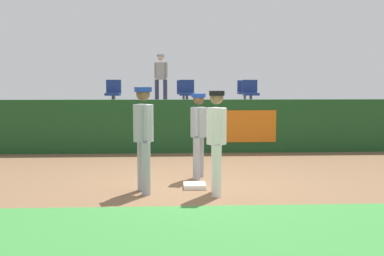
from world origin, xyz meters
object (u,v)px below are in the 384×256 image
object	(u,v)px
first_base	(195,186)
seat_back_left	(114,91)
seat_back_right	(245,91)
seat_front_center	(187,92)
seat_front_right	(250,92)
player_fielder_home	(217,135)
player_runner_visitor	(143,132)
player_coach_visitor	(199,129)
seat_front_left	(113,92)
spectator_hooded	(161,75)
seat_back_center	(184,91)

from	to	relation	value
first_base	seat_back_left	world-z (taller)	seat_back_left
seat_back_right	seat_front_center	size ratio (longest dim) A/B	1.00
seat_front_right	seat_front_center	size ratio (longest dim) A/B	1.00
player_fielder_home	player_runner_visitor	bearing A→B (deg)	-97.73
player_coach_visitor	seat_front_right	distance (m)	5.24
seat_front_left	spectator_hooded	world-z (taller)	spectator_hooded
first_base	player_coach_visitor	distance (m)	1.27
seat_back_center	seat_front_center	world-z (taller)	same
player_runner_visitor	seat_front_right	distance (m)	6.68
player_coach_visitor	spectator_hooded	size ratio (longest dim) A/B	0.96
player_coach_visitor	seat_back_left	world-z (taller)	seat_back_left
player_runner_visitor	seat_front_center	bearing A→B (deg)	154.29
player_runner_visitor	seat_front_left	xyz separation A→B (m)	(-1.29, 5.98, 0.59)
player_fielder_home	seat_back_left	size ratio (longest dim) A/B	2.11
first_base	seat_front_left	xyz separation A→B (m)	(-2.19, 5.67, 1.61)
seat_front_left	spectator_hooded	distance (m)	2.92
player_fielder_home	spectator_hooded	world-z (taller)	spectator_hooded
seat_back_right	seat_front_right	size ratio (longest dim) A/B	1.00
seat_front_center	player_fielder_home	bearing A→B (deg)	-87.30
player_fielder_home	spectator_hooded	size ratio (longest dim) A/B	1.00
first_base	player_coach_visitor	xyz separation A→B (m)	(0.12, 0.84, 0.95)
seat_front_right	seat_back_center	world-z (taller)	same
player_coach_visitor	seat_front_right	bearing A→B (deg)	176.40
first_base	seat_front_center	xyz separation A→B (m)	(0.06, 5.67, 1.61)
seat_front_left	seat_front_center	world-z (taller)	same
player_fielder_home	player_runner_visitor	distance (m)	1.26
first_base	seat_back_left	size ratio (longest dim) A/B	0.48
seat_back_left	seat_front_right	size ratio (longest dim) A/B	1.00
seat_back_right	spectator_hooded	xyz separation A→B (m)	(-2.93, 0.70, 0.55)
seat_back_right	seat_front_center	distance (m)	2.75
player_fielder_home	player_coach_visitor	xyz separation A→B (m)	(-0.23, 1.33, -0.04)
player_runner_visitor	seat_front_left	distance (m)	6.14
first_base	seat_back_center	distance (m)	7.65
seat_back_right	seat_back_center	xyz separation A→B (m)	(-2.13, -0.00, -0.00)
player_coach_visitor	seat_back_right	bearing A→B (deg)	-179.03
seat_back_left	spectator_hooded	size ratio (longest dim) A/B	0.47
seat_front_left	player_runner_visitor	bearing A→B (deg)	-77.87
first_base	seat_front_center	size ratio (longest dim) A/B	0.48
player_fielder_home	seat_back_left	distance (m)	8.45
player_runner_visitor	seat_front_left	world-z (taller)	seat_front_left
first_base	player_runner_visitor	xyz separation A→B (m)	(-0.90, -0.31, 1.02)
seat_back_left	seat_back_right	size ratio (longest dim) A/B	1.00
player_fielder_home	seat_back_right	world-z (taller)	seat_back_right
player_runner_visitor	seat_back_left	size ratio (longest dim) A/B	2.19
player_coach_visitor	seat_front_center	bearing A→B (deg)	-161.38
seat_back_center	player_coach_visitor	bearing A→B (deg)	-89.00
seat_front_right	player_coach_visitor	bearing A→B (deg)	-111.46
player_runner_visitor	spectator_hooded	distance (m)	8.56
spectator_hooded	seat_front_left	bearing A→B (deg)	76.14
player_coach_visitor	seat_back_center	world-z (taller)	seat_back_center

